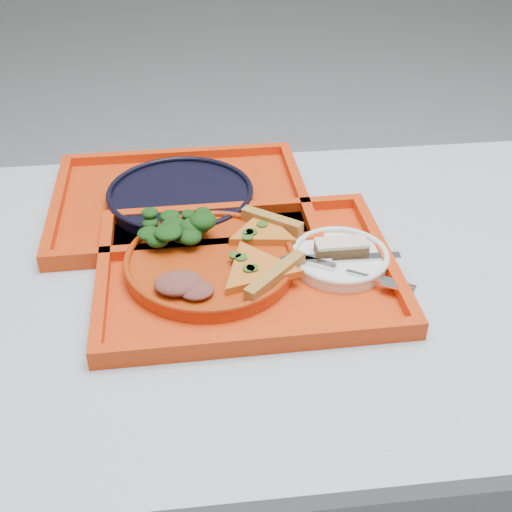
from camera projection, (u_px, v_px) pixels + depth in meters
name	position (u px, v px, depth m)	size (l,w,h in m)	color
table	(431.00, 294.00, 1.07)	(1.60, 0.80, 0.75)	#9BA2AE
tray_main	(247.00, 273.00, 0.99)	(0.45, 0.35, 0.01)	red
tray_far	(181.00, 203.00, 1.16)	(0.45, 0.35, 0.01)	red
dinner_plate	(210.00, 264.00, 0.98)	(0.26, 0.26, 0.02)	#AB300B
side_plate	(340.00, 260.00, 0.99)	(0.15, 0.15, 0.01)	white
navy_plate	(181.00, 196.00, 1.15)	(0.26, 0.26, 0.02)	black
pizza_slice_a	(256.00, 267.00, 0.94)	(0.14, 0.12, 0.02)	orange
pizza_slice_b	(263.00, 230.00, 1.02)	(0.12, 0.11, 0.02)	orange
salad_heap	(176.00, 224.00, 1.01)	(0.10, 0.09, 0.05)	black
meat_portion	(179.00, 283.00, 0.91)	(0.07, 0.06, 0.02)	brown
dessert_bar	(341.00, 247.00, 0.99)	(0.08, 0.03, 0.02)	#4C2F19
knife	(341.00, 257.00, 0.98)	(0.18, 0.02, 0.01)	silver
fork	(345.00, 270.00, 0.95)	(0.18, 0.02, 0.01)	silver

